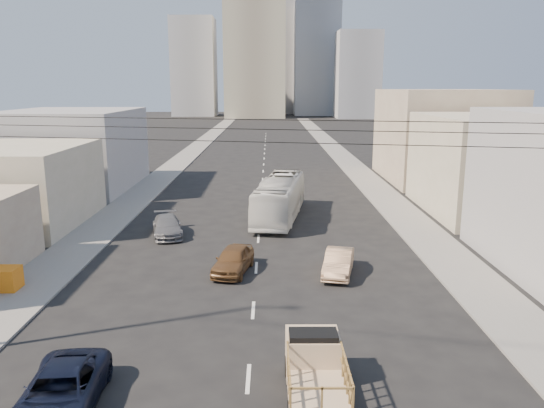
{
  "coord_description": "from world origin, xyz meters",
  "views": [
    {
      "loc": [
        0.77,
        -15.31,
        10.3
      ],
      "look_at": [
        0.93,
        15.36,
        3.5
      ],
      "focal_mm": 35.0,
      "sensor_mm": 36.0,
      "label": 1
    }
  ],
  "objects_px": {
    "crate_stack": "(1,279)",
    "sedan_brown": "(233,260)",
    "flatbed_pickup": "(315,366)",
    "sedan_tan": "(338,262)",
    "navy_pickup": "(60,392)",
    "sedan_grey": "(167,226)",
    "city_bus": "(280,198)"
  },
  "relations": [
    {
      "from": "sedan_tan",
      "to": "sedan_grey",
      "type": "height_order",
      "value": "sedan_tan"
    },
    {
      "from": "flatbed_pickup",
      "to": "city_bus",
      "type": "distance_m",
      "value": 24.99
    },
    {
      "from": "navy_pickup",
      "to": "crate_stack",
      "type": "xyz_separation_m",
      "value": [
        -7.04,
        10.41,
        -0.02
      ]
    },
    {
      "from": "sedan_tan",
      "to": "crate_stack",
      "type": "distance_m",
      "value": 17.81
    },
    {
      "from": "navy_pickup",
      "to": "sedan_grey",
      "type": "height_order",
      "value": "navy_pickup"
    },
    {
      "from": "navy_pickup",
      "to": "sedan_grey",
      "type": "distance_m",
      "value": 20.86
    },
    {
      "from": "crate_stack",
      "to": "sedan_brown",
      "type": "bearing_deg",
      "value": 13.7
    },
    {
      "from": "city_bus",
      "to": "sedan_brown",
      "type": "xyz_separation_m",
      "value": [
        -2.87,
        -12.65,
        -0.91
      ]
    },
    {
      "from": "city_bus",
      "to": "sedan_brown",
      "type": "bearing_deg",
      "value": -93.6
    },
    {
      "from": "navy_pickup",
      "to": "city_bus",
      "type": "relative_size",
      "value": 0.43
    },
    {
      "from": "navy_pickup",
      "to": "sedan_tan",
      "type": "relative_size",
      "value": 1.22
    },
    {
      "from": "sedan_tan",
      "to": "crate_stack",
      "type": "xyz_separation_m",
      "value": [
        -17.64,
        -2.47,
        0.0
      ]
    },
    {
      "from": "flatbed_pickup",
      "to": "crate_stack",
      "type": "height_order",
      "value": "flatbed_pickup"
    },
    {
      "from": "flatbed_pickup",
      "to": "crate_stack",
      "type": "relative_size",
      "value": 2.45
    },
    {
      "from": "navy_pickup",
      "to": "crate_stack",
      "type": "distance_m",
      "value": 12.57
    },
    {
      "from": "navy_pickup",
      "to": "sedan_grey",
      "type": "xyz_separation_m",
      "value": [
        -0.49,
        20.85,
        -0.02
      ]
    },
    {
      "from": "navy_pickup",
      "to": "sedan_tan",
      "type": "bearing_deg",
      "value": 46.58
    },
    {
      "from": "navy_pickup",
      "to": "flatbed_pickup",
      "type": "bearing_deg",
      "value": 2.47
    },
    {
      "from": "sedan_tan",
      "to": "city_bus",
      "type": "bearing_deg",
      "value": 115.93
    },
    {
      "from": "navy_pickup",
      "to": "crate_stack",
      "type": "bearing_deg",
      "value": 120.12
    },
    {
      "from": "sedan_brown",
      "to": "sedan_tan",
      "type": "height_order",
      "value": "sedan_brown"
    },
    {
      "from": "sedan_brown",
      "to": "crate_stack",
      "type": "xyz_separation_m",
      "value": [
        -11.72,
        -2.86,
        -0.04
      ]
    },
    {
      "from": "sedan_tan",
      "to": "sedan_grey",
      "type": "relative_size",
      "value": 0.88
    },
    {
      "from": "crate_stack",
      "to": "flatbed_pickup",
      "type": "bearing_deg",
      "value": -31.75
    },
    {
      "from": "flatbed_pickup",
      "to": "sedan_brown",
      "type": "xyz_separation_m",
      "value": [
        -3.59,
        12.33,
        -0.36
      ]
    },
    {
      "from": "navy_pickup",
      "to": "crate_stack",
      "type": "relative_size",
      "value": 2.83
    },
    {
      "from": "sedan_brown",
      "to": "sedan_grey",
      "type": "relative_size",
      "value": 0.91
    },
    {
      "from": "sedan_tan",
      "to": "sedan_grey",
      "type": "bearing_deg",
      "value": 157.01
    },
    {
      "from": "flatbed_pickup",
      "to": "sedan_grey",
      "type": "distance_m",
      "value": 21.76
    },
    {
      "from": "sedan_tan",
      "to": "crate_stack",
      "type": "bearing_deg",
      "value": -159.28
    },
    {
      "from": "city_bus",
      "to": "crate_stack",
      "type": "relative_size",
      "value": 6.54
    },
    {
      "from": "city_bus",
      "to": "navy_pickup",
      "type": "bearing_deg",
      "value": -97.05
    }
  ]
}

